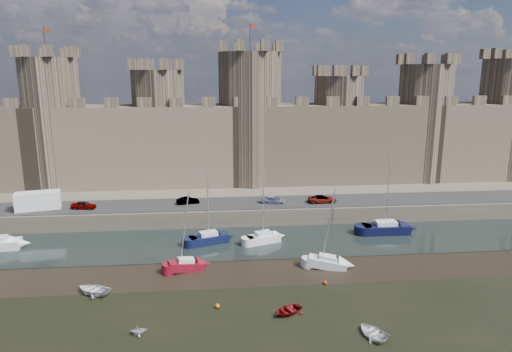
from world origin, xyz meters
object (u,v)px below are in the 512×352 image
Objects in this scene: sailboat_2 at (263,237)px; sailboat_5 at (327,262)px; van at (38,201)px; car_3 at (322,199)px; car_0 at (84,205)px; sailboat_1 at (209,238)px; sailboat_3 at (385,228)px; sailboat_4 at (186,265)px; car_1 at (188,201)px; car_2 at (274,200)px.

sailboat_2 is 1.02× the size of sailboat_5.
van is 33.60m from sailboat_2.
sailboat_2 is (-10.17, -9.52, -2.31)m from car_3.
car_0 is 0.37× the size of sailboat_2.
sailboat_3 is (24.68, 1.59, 0.05)m from sailboat_1.
sailboat_2 is (31.96, -9.91, -3.04)m from van.
sailboat_4 is at bearing -52.22° from van.
sailboat_3 is at bearing -23.02° from van.
sailboat_2 reaches higher than van.
sailboat_2 is at bearing 132.63° from car_3.
car_1 is at bearing 163.20° from sailboat_3.
sailboat_3 reaches higher than car_2.
van is at bearing 143.51° from sailboat_2.
sailboat_1 is (24.77, -9.49, -3.02)m from van.
van is at bearing 89.00° from car_3.
sailboat_4 is at bearing -159.83° from sailboat_3.
car_2 is at bearing -14.09° from van.
van is 0.64× the size of sailboat_5.
sailboat_3 is at bearing -107.52° from car_2.
sailboat_3 is 1.19× the size of sailboat_4.
car_2 is 0.39× the size of sailboat_2.
car_2 is at bearing 115.93° from sailboat_5.
van is at bearing 168.57° from sailboat_5.
car_1 is 0.35× the size of sailboat_2.
car_3 is 0.38× the size of sailboat_3.
sailboat_3 is (7.31, -7.52, -2.25)m from car_3.
sailboat_2 is at bearing 21.80° from sailboat_4.
sailboat_5 reaches higher than car_3.
sailboat_3 is 28.85m from sailboat_4.
car_2 is 0.87× the size of car_3.
sailboat_5 is at bearing -135.74° from sailboat_3.
sailboat_4 reaches higher than van.
car_2 is (28.17, 0.34, -0.06)m from car_0.
sailboat_1 is 8.47m from sailboat_4.
car_1 is 18.55m from sailboat_4.
sailboat_4 reaches higher than car_2.
car_3 is at bearing -106.27° from car_1.
car_1 is 11.02m from sailboat_1.
car_3 is at bearing -14.47° from van.
car_0 is at bearing 81.79° from car_1.
van is at bearing 79.23° from car_1.
car_3 is at bearing 92.64° from sailboat_5.
sailboat_1 is (3.18, -10.30, -2.25)m from car_1.
sailboat_5 is at bearing 168.17° from car_3.
car_2 is at bearing 152.69° from sailboat_3.
car_3 is 19.74m from sailboat_1.
sailboat_3 is at bearing -120.29° from car_1.
sailboat_5 is (6.57, -8.42, -0.09)m from sailboat_2.
sailboat_2 is at bearing -148.84° from car_1.
sailboat_4 is (-27.17, -9.67, -0.14)m from sailboat_3.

